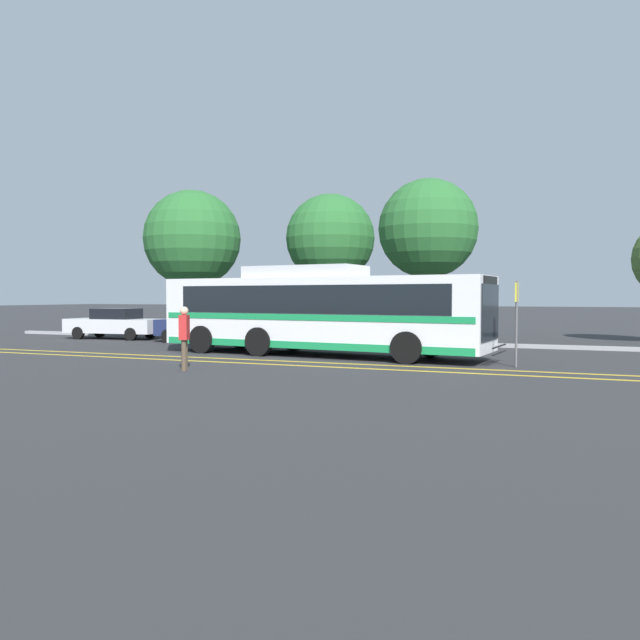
# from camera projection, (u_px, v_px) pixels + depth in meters

# --- Properties ---
(ground_plane) EXTENTS (220.00, 220.00, 0.00)m
(ground_plane) POSITION_uv_depth(u_px,v_px,m) (359.00, 356.00, 21.48)
(ground_plane) COLOR #2D2D30
(lane_strip_0) EXTENTS (31.69, 0.20, 0.01)m
(lane_strip_0) POSITION_uv_depth(u_px,v_px,m) (294.00, 361.00, 19.72)
(lane_strip_0) COLOR gold
(lane_strip_0) RESTS_ON ground_plane
(lane_strip_1) EXTENTS (31.69, 0.20, 0.01)m
(lane_strip_1) POSITION_uv_depth(u_px,v_px,m) (281.00, 365.00, 18.78)
(lane_strip_1) COLOR gold
(lane_strip_1) RESTS_ON ground_plane
(curb_strip) EXTENTS (39.69, 0.36, 0.15)m
(curb_strip) POSITION_uv_depth(u_px,v_px,m) (370.00, 342.00, 27.25)
(curb_strip) COLOR #99999E
(curb_strip) RESTS_ON ground_plane
(transit_bus) EXTENTS (12.17, 3.73, 3.13)m
(transit_bus) POSITION_uv_depth(u_px,v_px,m) (319.00, 311.00, 21.71)
(transit_bus) COLOR white
(transit_bus) RESTS_ON ground_plane
(parked_car_0) EXTENTS (4.85, 2.05, 1.48)m
(parked_car_0) POSITION_uv_depth(u_px,v_px,m) (115.00, 323.00, 30.19)
(parked_car_0) COLOR silver
(parked_car_0) RESTS_ON ground_plane
(parked_car_1) EXTENTS (4.08, 2.09, 1.49)m
(parked_car_1) POSITION_uv_depth(u_px,v_px,m) (203.00, 325.00, 27.96)
(parked_car_1) COLOR navy
(parked_car_1) RESTS_ON ground_plane
(parked_car_2) EXTENTS (4.64, 1.96, 1.52)m
(parked_car_2) POSITION_uv_depth(u_px,v_px,m) (316.00, 328.00, 25.95)
(parked_car_2) COLOR #4C3823
(parked_car_2) RESTS_ON ground_plane
(pedestrian_0) EXTENTS (0.36, 0.47, 1.78)m
(pedestrian_0) POSITION_uv_depth(u_px,v_px,m) (184.00, 334.00, 17.29)
(pedestrian_0) COLOR brown
(pedestrian_0) RESTS_ON ground_plane
(bus_stop_sign) EXTENTS (0.07, 0.40, 2.52)m
(bus_stop_sign) POSITION_uv_depth(u_px,v_px,m) (517.00, 313.00, 18.12)
(bus_stop_sign) COLOR #59595E
(bus_stop_sign) RESTS_ON ground_plane
(tree_1) EXTENTS (5.19, 5.19, 7.75)m
(tree_1) POSITION_uv_depth(u_px,v_px,m) (192.00, 239.00, 33.52)
(tree_1) COLOR #513823
(tree_1) RESTS_ON ground_plane
(tree_2) EXTENTS (4.61, 4.61, 7.52)m
(tree_2) POSITION_uv_depth(u_px,v_px,m) (428.00, 229.00, 28.95)
(tree_2) COLOR #513823
(tree_2) RESTS_ON ground_plane
(tree_3) EXTENTS (4.67, 4.67, 7.44)m
(tree_3) POSITION_uv_depth(u_px,v_px,m) (330.00, 239.00, 32.77)
(tree_3) COLOR #513823
(tree_3) RESTS_ON ground_plane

